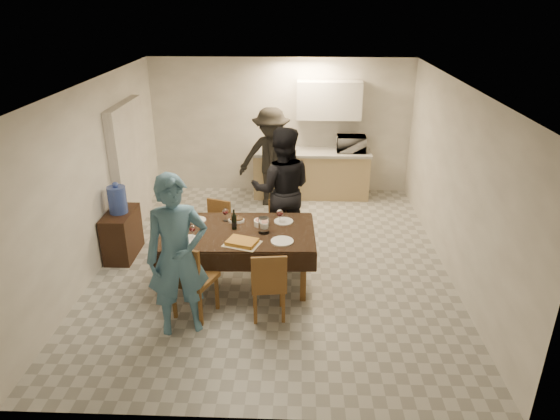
{
  "coord_description": "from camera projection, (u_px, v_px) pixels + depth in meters",
  "views": [
    {
      "loc": [
        0.35,
        -6.5,
        3.68
      ],
      "look_at": [
        0.11,
        -0.3,
        0.97
      ],
      "focal_mm": 32.0,
      "sensor_mm": 36.0,
      "label": 1
    }
  ],
  "objects": [
    {
      "name": "dining_table",
      "position": [
        238.0,
        233.0,
        6.62
      ],
      "size": [
        2.05,
        1.24,
        0.79
      ],
      "rotation": [
        0.0,
        0.0,
        0.03
      ],
      "color": "black",
      "rests_on": "floor"
    },
    {
      "name": "wall_back",
      "position": [
        281.0,
        126.0,
        9.67
      ],
      "size": [
        5.0,
        0.02,
        2.6
      ],
      "primitive_type": "cube",
      "color": "white",
      "rests_on": "floor"
    },
    {
      "name": "savoury_tart",
      "position": [
        242.0,
        242.0,
        6.24
      ],
      "size": [
        0.51,
        0.44,
        0.05
      ],
      "primitive_type": "cube",
      "rotation": [
        0.0,
        0.0,
        -0.32
      ],
      "color": "gold",
      "rests_on": "dining_table"
    },
    {
      "name": "water_pitcher",
      "position": [
        264.0,
        225.0,
        6.5
      ],
      "size": [
        0.14,
        0.14,
        0.21
      ],
      "primitive_type": "cylinder",
      "color": "white",
      "rests_on": "dining_table"
    },
    {
      "name": "wine_glass_a",
      "position": [
        192.0,
        232.0,
        6.36
      ],
      "size": [
        0.09,
        0.09,
        0.19
      ],
      "primitive_type": null,
      "color": "white",
      "rests_on": "dining_table"
    },
    {
      "name": "chair_near_left",
      "position": [
        192.0,
        274.0,
        5.91
      ],
      "size": [
        0.6,
        0.62,
        0.55
      ],
      "rotation": [
        0.0,
        0.0,
        -0.39
      ],
      "color": "brown",
      "rests_on": "floor"
    },
    {
      "name": "salad_bowl",
      "position": [
        261.0,
        223.0,
        6.74
      ],
      "size": [
        0.2,
        0.2,
        0.08
      ],
      "primitive_type": "cylinder",
      "color": "white",
      "rests_on": "dining_table"
    },
    {
      "name": "plate_far_left",
      "position": [
        197.0,
        220.0,
        6.9
      ],
      "size": [
        0.25,
        0.25,
        0.01
      ],
      "primitive_type": "cylinder",
      "color": "white",
      "rests_on": "dining_table"
    },
    {
      "name": "wall_front",
      "position": [
        255.0,
        302.0,
        4.17
      ],
      "size": [
        5.0,
        0.02,
        2.6
      ],
      "primitive_type": "cube",
      "color": "white",
      "rests_on": "floor"
    },
    {
      "name": "wine_glass_b",
      "position": [
        280.0,
        216.0,
        6.77
      ],
      "size": [
        0.09,
        0.09,
        0.21
      ],
      "primitive_type": null,
      "color": "white",
      "rests_on": "dining_table"
    },
    {
      "name": "chair_near_right",
      "position": [
        268.0,
        279.0,
        5.91
      ],
      "size": [
        0.46,
        0.46,
        0.5
      ],
      "rotation": [
        0.0,
        0.0,
        0.12
      ],
      "color": "brown",
      "rests_on": "floor"
    },
    {
      "name": "wall_right",
      "position": [
        455.0,
        182.0,
        6.83
      ],
      "size": [
        0.02,
        6.0,
        2.6
      ],
      "primitive_type": "cube",
      "color": "white",
      "rests_on": "floor"
    },
    {
      "name": "microwave",
      "position": [
        351.0,
        144.0,
        9.42
      ],
      "size": [
        0.54,
        0.37,
        0.3
      ],
      "primitive_type": "imported",
      "rotation": [
        0.0,
        0.0,
        3.14
      ],
      "color": "white",
      "rests_on": "kitchen_worktop"
    },
    {
      "name": "kitchen_base_cabinet",
      "position": [
        311.0,
        175.0,
        9.7
      ],
      "size": [
        2.2,
        0.6,
        0.86
      ],
      "primitive_type": "cube",
      "color": "tan",
      "rests_on": "floor"
    },
    {
      "name": "mushroom_dish",
      "position": [
        236.0,
        220.0,
        6.86
      ],
      "size": [
        0.2,
        0.2,
        0.04
      ],
      "primitive_type": "cylinder",
      "color": "white",
      "rests_on": "dining_table"
    },
    {
      "name": "floor",
      "position": [
        274.0,
        261.0,
        7.44
      ],
      "size": [
        5.0,
        6.0,
        0.02
      ],
      "primitive_type": "cube",
      "color": "#B8B8B3",
      "rests_on": "ground"
    },
    {
      "name": "person_far",
      "position": [
        282.0,
        190.0,
        7.48
      ],
      "size": [
        0.95,
        0.75,
        1.93
      ],
      "primitive_type": "imported",
      "rotation": [
        0.0,
        0.0,
        3.16
      ],
      "color": "black",
      "rests_on": "floor"
    },
    {
      "name": "person_kitchen",
      "position": [
        271.0,
        157.0,
        9.12
      ],
      "size": [
        1.18,
        0.68,
        1.83
      ],
      "primitive_type": "imported",
      "color": "black",
      "rests_on": "floor"
    },
    {
      "name": "chair_far_right",
      "position": [
        274.0,
        228.0,
        7.31
      ],
      "size": [
        0.51,
        0.53,
        0.45
      ],
      "rotation": [
        0.0,
        0.0,
        2.68
      ],
      "color": "brown",
      "rests_on": "floor"
    },
    {
      "name": "upper_cabinet",
      "position": [
        329.0,
        100.0,
        9.25
      ],
      "size": [
        1.2,
        0.34,
        0.7
      ],
      "primitive_type": "cube",
      "color": "white",
      "rests_on": "wall_back"
    },
    {
      "name": "wine_glass_c",
      "position": [
        226.0,
        215.0,
        6.85
      ],
      "size": [
        0.09,
        0.09,
        0.19
      ],
      "primitive_type": null,
      "color": "white",
      "rests_on": "dining_table"
    },
    {
      "name": "wine_bottle",
      "position": [
        234.0,
        219.0,
        6.6
      ],
      "size": [
        0.07,
        0.07,
        0.28
      ],
      "primitive_type": null,
      "color": "black",
      "rests_on": "dining_table"
    },
    {
      "name": "wall_left",
      "position": [
        96.0,
        177.0,
        7.01
      ],
      "size": [
        0.02,
        6.0,
        2.6
      ],
      "primitive_type": "cube",
      "color": "white",
      "rests_on": "floor"
    },
    {
      "name": "person_near",
      "position": [
        178.0,
        256.0,
        5.59
      ],
      "size": [
        0.81,
        0.66,
        1.93
      ],
      "primitive_type": "imported",
      "rotation": [
        0.0,
        0.0,
        0.31
      ],
      "color": "teal",
      "rests_on": "floor"
    },
    {
      "name": "stub_partition",
      "position": [
        130.0,
        167.0,
        8.2
      ],
      "size": [
        0.15,
        1.4,
        2.1
      ],
      "primitive_type": "cube",
      "color": "silver",
      "rests_on": "floor"
    },
    {
      "name": "ceiling",
      "position": [
        272.0,
        84.0,
        6.4
      ],
      "size": [
        5.0,
        6.0,
        0.02
      ],
      "primitive_type": "cube",
      "color": "white",
      "rests_on": "wall_back"
    },
    {
      "name": "chair_far_left",
      "position": [
        213.0,
        227.0,
        7.34
      ],
      "size": [
        0.49,
        0.5,
        0.46
      ],
      "rotation": [
        0.0,
        0.0,
        2.8
      ],
      "color": "brown",
      "rests_on": "floor"
    },
    {
      "name": "plate_near_right",
      "position": [
        282.0,
        241.0,
        6.3
      ],
      "size": [
        0.29,
        0.29,
        0.02
      ],
      "primitive_type": "cylinder",
      "color": "white",
      "rests_on": "dining_table"
    },
    {
      "name": "plate_near_left",
      "position": [
        188.0,
        240.0,
        6.35
      ],
      "size": [
        0.27,
        0.27,
        0.02
      ],
      "primitive_type": "cylinder",
      "color": "white",
      "rests_on": "dining_table"
    },
    {
      "name": "console",
      "position": [
        122.0,
        234.0,
        7.48
      ],
      "size": [
        0.39,
        0.77,
        0.71
      ],
      "primitive_type": "cube",
      "color": "black",
      "rests_on": "floor"
    },
    {
      "name": "water_jug",
      "position": [
        117.0,
        200.0,
        7.25
      ],
      "size": [
        0.27,
        0.27,
        0.4
      ],
      "primitive_type": "cylinder",
      "color": "#3D57B3",
      "rests_on": "console"
    },
    {
      "name": "plate_far_right",
      "position": [
        284.0,
        221.0,
        6.85
      ],
      "size": [
        0.26,
        0.26,
        0.02
      ],
      "primitive_type": "cylinder",
      "color": "white",
      "rests_on": "dining_table"
    },
    {
      "name": "kitchen_worktop",
      "position": [
        312.0,
        152.0,
        9.52
      ],
      "size": [
        2.24,
        0.64,
        0.05
      ],
      "primitive_type": "cube",
      "color": "#AAA9A5",
      "rests_on": "kitchen_base_cabinet"
    }
  ]
}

